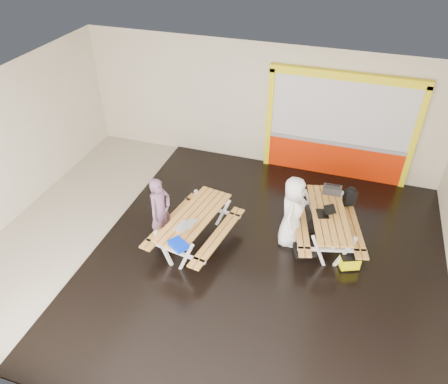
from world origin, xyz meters
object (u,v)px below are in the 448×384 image
(laptop_left, at_px, (185,225))
(backpack, at_px, (350,197))
(picnic_table_right, at_px, (328,220))
(toolbox, at_px, (332,190))
(picnic_table_left, at_px, (194,223))
(blue_pouch, at_px, (178,245))
(dark_case, at_px, (305,250))
(person_right, at_px, (293,212))
(laptop_right, at_px, (325,212))
(person_left, at_px, (160,211))
(fluke_bag, at_px, (350,262))

(laptop_left, relative_size, backpack, 1.02)
(picnic_table_right, distance_m, laptop_left, 3.17)
(picnic_table_right, bearing_deg, toolbox, 92.23)
(picnic_table_left, height_order, laptop_left, laptop_left)
(laptop_left, bearing_deg, blue_pouch, -80.81)
(toolbox, relative_size, dark_case, 0.92)
(person_right, xyz_separation_m, laptop_left, (-2.05, -1.17, 0.03))
(picnic_table_right, distance_m, laptop_right, 0.27)
(person_left, bearing_deg, picnic_table_left, -64.74)
(person_right, height_order, fluke_bag, person_right)
(backpack, distance_m, dark_case, 1.74)
(dark_case, xyz_separation_m, fluke_bag, (0.97, -0.16, 0.09))
(person_left, distance_m, laptop_right, 3.60)
(person_left, height_order, person_right, person_right)
(laptop_left, height_order, blue_pouch, laptop_left)
(toolbox, bearing_deg, person_right, -125.23)
(blue_pouch, bearing_deg, laptop_left, 99.19)
(person_left, distance_m, toolbox, 3.98)
(laptop_left, distance_m, fluke_bag, 3.56)
(toolbox, distance_m, backpack, 0.46)
(picnic_table_left, distance_m, backpack, 3.70)
(picnic_table_left, distance_m, laptop_left, 0.49)
(blue_pouch, bearing_deg, person_left, 132.37)
(blue_pouch, bearing_deg, laptop_right, 36.67)
(picnic_table_right, xyz_separation_m, fluke_bag, (0.61, -0.73, -0.42))
(backpack, distance_m, fluke_bag, 1.69)
(picnic_table_right, xyz_separation_m, laptop_right, (-0.08, -0.06, 0.25))
(picnic_table_left, height_order, person_right, person_right)
(picnic_table_right, height_order, toolbox, toolbox)
(picnic_table_left, relative_size, laptop_right, 5.06)
(blue_pouch, relative_size, toolbox, 0.87)
(picnic_table_right, height_order, person_right, person_right)
(fluke_bag, bearing_deg, person_left, -174.26)
(laptop_right, bearing_deg, person_left, -162.49)
(picnic_table_left, xyz_separation_m, laptop_right, (2.69, 0.97, 0.24))
(person_right, bearing_deg, blue_pouch, 135.62)
(blue_pouch, bearing_deg, person_right, 41.81)
(person_left, relative_size, laptop_left, 3.53)
(dark_case, bearing_deg, laptop_left, -160.41)
(fluke_bag, bearing_deg, laptop_right, 135.93)
(picnic_table_right, distance_m, person_left, 3.71)
(person_left, bearing_deg, dark_case, -63.26)
(person_left, relative_size, backpack, 3.62)
(picnic_table_right, relative_size, laptop_right, 5.16)
(picnic_table_right, height_order, fluke_bag, picnic_table_right)
(picnic_table_left, relative_size, blue_pouch, 6.35)
(picnic_table_left, height_order, picnic_table_right, picnic_table_left)
(person_left, relative_size, laptop_right, 3.52)
(picnic_table_right, xyz_separation_m, blue_pouch, (-2.72, -2.02, 0.27))
(picnic_table_left, bearing_deg, person_left, -171.20)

